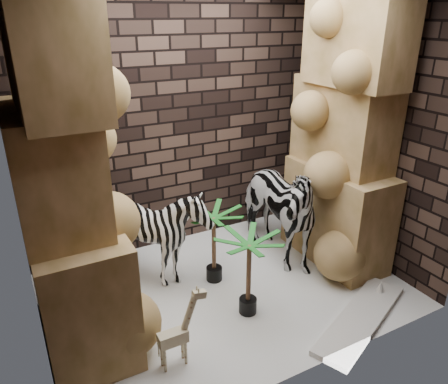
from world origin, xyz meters
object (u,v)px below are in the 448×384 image
palm_back (249,275)px  surfboard (361,318)px  zebra_left (159,239)px  zebra_right (273,199)px  giraffe_toy (172,330)px  palm_front (214,245)px

palm_back → surfboard: 1.12m
zebra_left → surfboard: size_ratio=0.79×
zebra_right → giraffe_toy: (-1.61, -1.00, -0.39)m
giraffe_toy → palm_back: (0.87, 0.28, 0.07)m
zebra_left → surfboard: zebra_left is taller
zebra_left → zebra_right: bearing=-1.0°
zebra_left → palm_front: (0.50, -0.26, -0.08)m
giraffe_toy → palm_back: bearing=18.3°
zebra_right → palm_front: size_ratio=1.78×
zebra_left → surfboard: (1.40, -1.50, -0.47)m
palm_front → surfboard: (0.90, -1.24, -0.39)m
palm_back → zebra_left: bearing=121.2°
zebra_left → palm_back: zebra_left is taller
zebra_left → giraffe_toy: bearing=-98.9°
palm_back → surfboard: bearing=-35.1°
palm_back → surfboard: palm_back is taller
palm_front → surfboard: 1.58m
palm_back → giraffe_toy: bearing=-161.9°
zebra_left → giraffe_toy: size_ratio=1.58×
palm_front → palm_back: bearing=-86.5°
giraffe_toy → palm_back: size_ratio=0.84×
zebra_left → palm_back: (0.54, -0.89, -0.08)m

